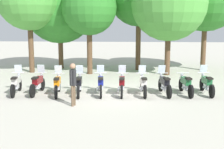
# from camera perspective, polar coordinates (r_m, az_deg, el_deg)

# --- Properties ---
(ground_plane) EXTENTS (80.00, 80.00, 0.00)m
(ground_plane) POSITION_cam_1_polar(r_m,az_deg,el_deg) (15.14, -0.12, -3.68)
(ground_plane) COLOR #BCB7A8
(motorcycle_0) EXTENTS (0.62, 2.18, 1.37)m
(motorcycle_0) POSITION_cam_1_polar(r_m,az_deg,el_deg) (15.85, -17.28, -1.60)
(motorcycle_0) COLOR black
(motorcycle_0) RESTS_ON ground_plane
(motorcycle_1) EXTENTS (0.62, 2.19, 1.37)m
(motorcycle_1) POSITION_cam_1_polar(r_m,az_deg,el_deg) (15.61, -13.57, -1.61)
(motorcycle_1) COLOR black
(motorcycle_1) RESTS_ON ground_plane
(motorcycle_2) EXTENTS (0.62, 2.18, 1.37)m
(motorcycle_2) POSITION_cam_1_polar(r_m,az_deg,el_deg) (15.16, -10.05, -1.81)
(motorcycle_2) COLOR black
(motorcycle_2) RESTS_ON ground_plane
(motorcycle_3) EXTENTS (0.62, 2.19, 1.37)m
(motorcycle_3) POSITION_cam_1_polar(r_m,az_deg,el_deg) (15.06, -6.11, -1.80)
(motorcycle_3) COLOR black
(motorcycle_3) RESTS_ON ground_plane
(motorcycle_4) EXTENTS (0.62, 2.19, 1.37)m
(motorcycle_4) POSITION_cam_1_polar(r_m,az_deg,el_deg) (15.06, -2.12, -1.74)
(motorcycle_4) COLOR black
(motorcycle_4) RESTS_ON ground_plane
(motorcycle_5) EXTENTS (0.62, 2.19, 1.37)m
(motorcycle_5) POSITION_cam_1_polar(r_m,az_deg,el_deg) (15.02, 1.84, -1.77)
(motorcycle_5) COLOR black
(motorcycle_5) RESTS_ON ground_plane
(motorcycle_6) EXTENTS (0.62, 2.19, 1.37)m
(motorcycle_6) POSITION_cam_1_polar(r_m,az_deg,el_deg) (15.05, 5.79, -1.79)
(motorcycle_6) COLOR black
(motorcycle_6) RESTS_ON ground_plane
(motorcycle_7) EXTENTS (0.63, 2.18, 1.37)m
(motorcycle_7) POSITION_cam_1_polar(r_m,az_deg,el_deg) (15.22, 9.66, -1.76)
(motorcycle_7) COLOR black
(motorcycle_7) RESTS_ON ground_plane
(motorcycle_8) EXTENTS (0.62, 2.18, 0.99)m
(motorcycle_8) POSITION_cam_1_polar(r_m,az_deg,el_deg) (15.46, 13.46, -1.76)
(motorcycle_8) COLOR black
(motorcycle_8) RESTS_ON ground_plane
(motorcycle_9) EXTENTS (0.62, 2.19, 1.37)m
(motorcycle_9) POSITION_cam_1_polar(r_m,az_deg,el_deg) (15.81, 17.08, -1.62)
(motorcycle_9) COLOR black
(motorcycle_9) RESTS_ON ground_plane
(person_0) EXTENTS (0.30, 0.41, 1.81)m
(person_0) POSITION_cam_1_polar(r_m,az_deg,el_deg) (12.97, -7.22, -1.16)
(person_0) COLOR brown
(person_0) RESTS_ON ground_plane
(tree_1) EXTENTS (5.36, 5.36, 7.26)m
(tree_1) POSITION_cam_1_polar(r_m,az_deg,el_deg) (23.61, -9.67, 12.18)
(tree_1) COLOR brown
(tree_1) RESTS_ON ground_plane
(tree_2) EXTENTS (3.65, 3.65, 6.26)m
(tree_2) POSITION_cam_1_polar(r_m,az_deg,el_deg) (20.85, -4.25, 12.17)
(tree_2) COLOR brown
(tree_2) RESTS_ON ground_plane
(tree_4) EXTENTS (4.90, 4.90, 7.14)m
(tree_4) POSITION_cam_1_polar(r_m,az_deg,el_deg) (20.68, 10.49, 12.82)
(tree_4) COLOR brown
(tree_4) RESTS_ON ground_plane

